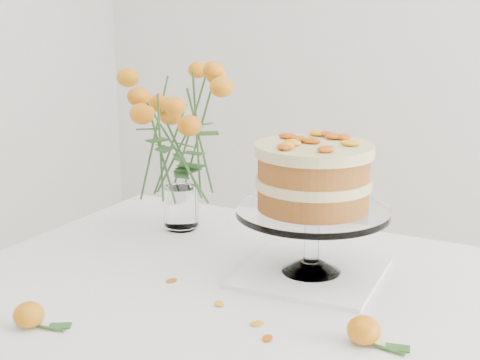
# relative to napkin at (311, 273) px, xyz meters

# --- Properties ---
(table) EXTENTS (1.43, 0.93, 0.76)m
(table) POSITION_rel_napkin_xyz_m (0.02, -0.12, -0.09)
(table) COLOR tan
(table) RESTS_ON ground
(napkin) EXTENTS (0.30, 0.30, 0.01)m
(napkin) POSITION_rel_napkin_xyz_m (0.00, 0.00, 0.00)
(napkin) COLOR white
(napkin) RESTS_ON table
(cake_stand) EXTENTS (0.32, 0.32, 0.28)m
(cake_stand) POSITION_rel_napkin_xyz_m (-0.00, 0.00, 0.19)
(cake_stand) COLOR white
(cake_stand) RESTS_ON napkin
(rose_vase) EXTENTS (0.30, 0.30, 0.44)m
(rose_vase) POSITION_rel_napkin_xyz_m (-0.41, 0.13, 0.25)
(rose_vase) COLOR white
(rose_vase) RESTS_ON table
(loose_rose_near) EXTENTS (0.10, 0.05, 0.05)m
(loose_rose_near) POSITION_rel_napkin_xyz_m (-0.35, -0.45, 0.02)
(loose_rose_near) COLOR orange
(loose_rose_near) RESTS_ON table
(loose_rose_far) EXTENTS (0.10, 0.06, 0.05)m
(loose_rose_far) POSITION_rel_napkin_xyz_m (0.19, -0.23, 0.02)
(loose_rose_far) COLOR #D0620A
(loose_rose_far) RESTS_ON table
(stray_petal_a) EXTENTS (0.03, 0.02, 0.00)m
(stray_petal_a) POSITION_rel_napkin_xyz_m (-0.10, -0.22, -0.00)
(stray_petal_a) COLOR #FDA610
(stray_petal_a) RESTS_ON table
(stray_petal_b) EXTENTS (0.03, 0.02, 0.00)m
(stray_petal_b) POSITION_rel_napkin_xyz_m (0.00, -0.26, -0.00)
(stray_petal_b) COLOR #FDA610
(stray_petal_b) RESTS_ON table
(stray_petal_c) EXTENTS (0.03, 0.02, 0.00)m
(stray_petal_c) POSITION_rel_napkin_xyz_m (0.04, -0.30, -0.00)
(stray_petal_c) COLOR #FDA610
(stray_petal_c) RESTS_ON table
(stray_petal_d) EXTENTS (0.03, 0.02, 0.00)m
(stray_petal_d) POSITION_rel_napkin_xyz_m (-0.24, -0.17, -0.00)
(stray_petal_d) COLOR #FDA610
(stray_petal_d) RESTS_ON table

